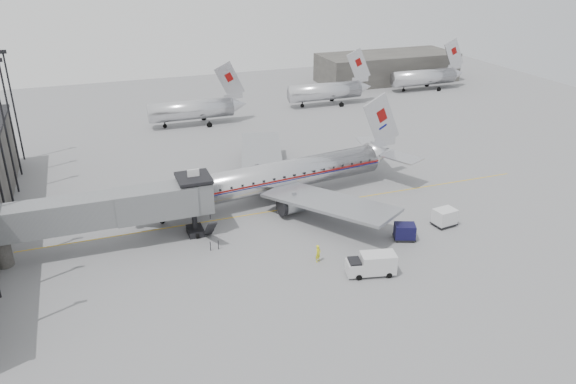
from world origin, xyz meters
The scene contains 12 objects.
ground centered at (0.00, 0.00, 0.00)m, with size 160.00×160.00×0.00m, color slate.
hangar centered at (45.00, 60.00, 3.00)m, with size 30.00×12.00×6.00m, color #393734.
apron_line centered at (3.00, 6.00, 0.01)m, with size 0.15×60.00×0.01m, color gold.
jet_bridge centered at (-16.66, 3.67, 4.18)m, with size 21.00×6.20×7.10m.
distant_aircraft_near centered at (-1.79, 42.00, 2.73)m, with size 16.39×3.20×10.26m.
distant_aircraft_mid centered at (24.21, 46.00, 2.73)m, with size 16.39×3.20×10.26m.
distant_aircraft_far centered at (48.21, 50.00, 2.73)m, with size 16.39×3.20×10.26m.
airliner centered at (1.61, 9.09, 2.82)m, with size 35.39×32.60×11.22m.
service_van centered at (4.32, -9.80, 1.11)m, with size 4.76×2.67×2.11m.
baggage_cart_navy centered at (10.68, -5.01, 0.91)m, with size 2.64×2.35×1.71m.
baggage_cart_white centered at (16.38, -3.74, 1.00)m, with size 2.61×2.12×1.88m.
ramp_worker centered at (0.61, -6.00, 0.89)m, with size 0.65×0.42×1.77m, color yellow.
Camera 1 is at (-18.16, -48.67, 28.00)m, focal length 35.00 mm.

